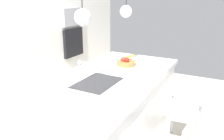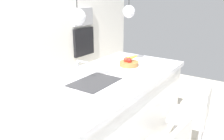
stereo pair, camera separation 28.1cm
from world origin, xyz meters
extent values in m
cube|color=silver|center=(0.00, 1.65, 1.30)|extent=(6.00, 0.10, 2.60)
cube|color=white|center=(0.00, 0.00, 0.43)|extent=(2.26, 1.07, 0.87)
cube|color=white|center=(0.00, 0.00, 0.90)|extent=(2.32, 1.13, 0.06)
cube|color=#2D2D30|center=(-0.25, 0.00, 0.93)|extent=(0.56, 0.40, 0.02)
cylinder|color=silver|center=(-0.25, 0.24, 1.04)|extent=(0.02, 0.02, 0.22)
cylinder|color=silver|center=(-0.25, 0.16, 1.14)|extent=(0.02, 0.16, 0.02)
cylinder|color=#9E6B38|center=(0.52, 0.00, 0.96)|extent=(0.26, 0.26, 0.06)
sphere|color=red|center=(0.49, -0.02, 1.01)|extent=(0.07, 0.07, 0.07)
sphere|color=#B22D1E|center=(0.52, 0.00, 1.02)|extent=(0.07, 0.07, 0.07)
sphere|color=#B22D1E|center=(0.50, 0.03, 1.02)|extent=(0.07, 0.07, 0.07)
sphere|color=orange|center=(0.52, 0.02, 1.02)|extent=(0.07, 0.07, 0.07)
ellipsoid|color=yellow|center=(0.56, -0.01, 1.04)|extent=(0.17, 0.15, 0.09)
cube|color=#9E9EA3|center=(1.39, 1.58, 1.46)|extent=(0.54, 0.08, 0.34)
cube|color=black|center=(1.39, 1.58, 0.96)|extent=(0.56, 0.08, 0.56)
cube|color=silver|center=(-0.45, -1.06, 0.66)|extent=(0.41, 0.08, 0.36)
cube|color=silver|center=(0.47, -0.87, 0.44)|extent=(0.46, 0.45, 0.06)
cube|color=silver|center=(0.49, -1.06, 0.66)|extent=(0.41, 0.07, 0.39)
cylinder|color=#B2B2B7|center=(0.64, -0.68, 0.20)|extent=(0.04, 0.04, 0.41)
cylinder|color=#B2B2B7|center=(0.27, -0.71, 0.20)|extent=(0.04, 0.04, 0.41)
cylinder|color=#B2B2B7|center=(0.67, -1.04, 0.20)|extent=(0.04, 0.04, 0.41)
cylinder|color=#B2B2B7|center=(0.30, -1.07, 0.20)|extent=(0.04, 0.04, 0.41)
sphere|color=silver|center=(-0.48, 0.00, 1.66)|extent=(0.16, 0.16, 0.16)
sphere|color=silver|center=(0.48, 0.00, 1.66)|extent=(0.16, 0.16, 0.16)
camera|label=1|loc=(-2.27, -1.26, 1.84)|focal=36.78mm
camera|label=2|loc=(-2.12, -1.50, 1.84)|focal=36.78mm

